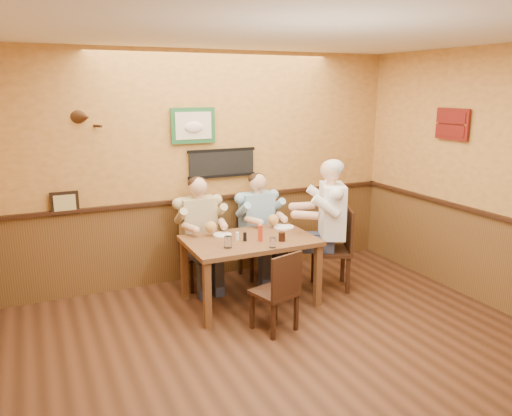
{
  "coord_description": "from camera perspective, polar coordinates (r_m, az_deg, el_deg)",
  "views": [
    {
      "loc": [
        -2.02,
        -3.28,
        2.36
      ],
      "look_at": [
        0.16,
        1.45,
        1.1
      ],
      "focal_mm": 35.0,
      "sensor_mm": 36.0,
      "label": 1
    }
  ],
  "objects": [
    {
      "name": "chair_back_right",
      "position": [
        6.34,
        0.1,
        -4.2
      ],
      "size": [
        0.41,
        0.41,
        0.84
      ],
      "primitive_type": null,
      "rotation": [
        0.0,
        0.0,
        0.07
      ],
      "color": "#331C10",
      "rests_on": "ground"
    },
    {
      "name": "chair_right_end",
      "position": [
        6.03,
        8.54,
        -4.61
      ],
      "size": [
        0.6,
        0.6,
        0.98
      ],
      "primitive_type": null,
      "rotation": [
        0.0,
        0.0,
        -2.0
      ],
      "color": "#331C10",
      "rests_on": "ground"
    },
    {
      "name": "plate_far_right",
      "position": [
        5.89,
        3.18,
        -2.19
      ],
      "size": [
        0.29,
        0.29,
        0.02
      ],
      "primitive_type": "cylinder",
      "rotation": [
        0.0,
        0.0,
        0.23
      ],
      "color": "white",
      "rests_on": "dining_table"
    },
    {
      "name": "chair_near_side",
      "position": [
        4.98,
        2.1,
        -9.4
      ],
      "size": [
        0.47,
        0.47,
        0.83
      ],
      "primitive_type": null,
      "rotation": [
        0.0,
        0.0,
        3.42
      ],
      "color": "#331C10",
      "rests_on": "ground"
    },
    {
      "name": "pepper_shaker",
      "position": [
        5.37,
        -1.28,
        -3.3
      ],
      "size": [
        0.04,
        0.04,
        0.1
      ],
      "primitive_type": "cylinder",
      "rotation": [
        0.0,
        0.0,
        0.13
      ],
      "color": "black",
      "rests_on": "dining_table"
    },
    {
      "name": "salt_shaker",
      "position": [
        5.4,
        -2.14,
        -3.24
      ],
      "size": [
        0.04,
        0.04,
        0.09
      ],
      "primitive_type": "cylinder",
      "rotation": [
        0.0,
        0.0,
        -0.31
      ],
      "color": "white",
      "rests_on": "dining_table"
    },
    {
      "name": "diner_blue_polo",
      "position": [
        6.28,
        0.1,
        -2.63
      ],
      "size": [
        0.59,
        0.59,
        1.2
      ],
      "primitive_type": null,
      "rotation": [
        0.0,
        0.0,
        0.07
      ],
      "color": "#8CB5D2",
      "rests_on": "ground"
    },
    {
      "name": "hot_sauce_bottle",
      "position": [
        5.35,
        0.5,
        -2.78
      ],
      "size": [
        0.06,
        0.06,
        0.2
      ],
      "primitive_type": "cylinder",
      "rotation": [
        0.0,
        0.0,
        0.38
      ],
      "color": "#B63113",
      "rests_on": "dining_table"
    },
    {
      "name": "chair_back_left",
      "position": [
        6.05,
        -6.52,
        -5.11
      ],
      "size": [
        0.41,
        0.41,
        0.85
      ],
      "primitive_type": null,
      "rotation": [
        0.0,
        0.0,
        0.03
      ],
      "color": "#331C10",
      "rests_on": "ground"
    },
    {
      "name": "plate_far_left",
      "position": [
        5.6,
        -3.88,
        -3.05
      ],
      "size": [
        0.23,
        0.23,
        0.01
      ],
      "primitive_type": "cylinder",
      "rotation": [
        0.0,
        0.0,
        -0.13
      ],
      "color": "white",
      "rests_on": "dining_table"
    },
    {
      "name": "cola_tumbler",
      "position": [
        5.38,
        2.98,
        -3.29
      ],
      "size": [
        0.08,
        0.08,
        0.1
      ],
      "primitive_type": "cylinder",
      "rotation": [
        0.0,
        0.0,
        0.06
      ],
      "color": "black",
      "rests_on": "dining_table"
    },
    {
      "name": "water_glass_left",
      "position": [
        5.15,
        -3.22,
        -3.9
      ],
      "size": [
        0.11,
        0.11,
        0.12
      ],
      "primitive_type": "cylinder",
      "rotation": [
        0.0,
        0.0,
        -0.42
      ],
      "color": "silver",
      "rests_on": "dining_table"
    },
    {
      "name": "room",
      "position": [
        4.12,
        7.18,
        4.1
      ],
      "size": [
        5.02,
        5.03,
        2.81
      ],
      "color": "#361D10",
      "rests_on": "ground"
    },
    {
      "name": "dining_table",
      "position": [
        5.5,
        -0.69,
        -4.42
      ],
      "size": [
        1.4,
        0.9,
        0.75
      ],
      "color": "brown",
      "rests_on": "ground"
    },
    {
      "name": "diner_white_elder",
      "position": [
        5.97,
        8.61,
        -2.7
      ],
      "size": [
        0.86,
        0.86,
        1.4
      ],
      "primitive_type": null,
      "rotation": [
        0.0,
        0.0,
        -2.0
      ],
      "color": "white",
      "rests_on": "ground"
    },
    {
      "name": "water_glass_mid",
      "position": [
        5.15,
        1.91,
        -3.97
      ],
      "size": [
        0.09,
        0.09,
        0.11
      ],
      "primitive_type": "cylinder",
      "rotation": [
        0.0,
        0.0,
        0.31
      ],
      "color": "white",
      "rests_on": "dining_table"
    },
    {
      "name": "diner_tan_shirt",
      "position": [
        6.0,
        -6.57,
        -3.46
      ],
      "size": [
        0.58,
        0.58,
        1.22
      ],
      "primitive_type": null,
      "rotation": [
        0.0,
        0.0,
        0.03
      ],
      "color": "#CEBE8E",
      "rests_on": "ground"
    }
  ]
}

